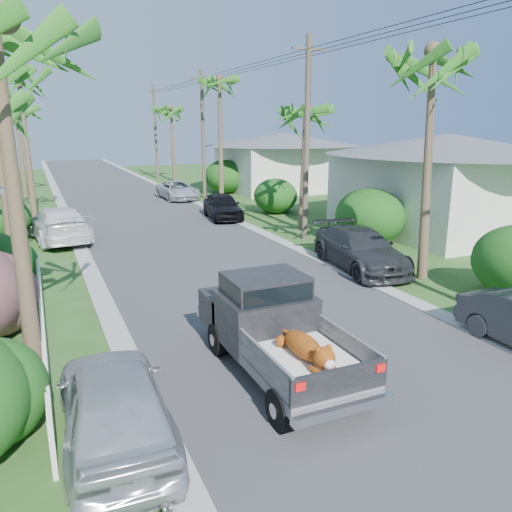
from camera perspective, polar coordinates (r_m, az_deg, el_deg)
name	(u,v)px	position (r m, az deg, el deg)	size (l,w,h in m)	color
ground	(378,395)	(10.60, 13.82, -15.22)	(120.00, 120.00, 0.00)	#305821
road	(136,209)	(33.08, -13.52, 5.27)	(8.00, 100.00, 0.02)	#38383A
curb_left	(65,213)	(32.59, -20.98, 4.60)	(0.60, 100.00, 0.06)	#A5A39E
curb_right	(200,204)	(34.10, -6.38, 5.89)	(0.60, 100.00, 0.06)	#A5A39E
pickup_truck	(271,324)	(11.00, 1.68, -7.77)	(1.98, 5.12, 2.06)	black
parked_car_rm	(360,249)	(18.94, 11.82, 0.74)	(2.07, 5.09, 1.48)	#2D2F32
parked_car_rf	(222,206)	(28.70, -3.85, 5.71)	(1.72, 4.29, 1.46)	black
parked_car_rd	(178,190)	(36.72, -8.93, 7.43)	(2.20, 4.76, 1.32)	silver
parked_car_ln	(114,404)	(8.95, -15.87, -15.97)	(1.73, 4.30, 1.46)	silver
parked_car_lf	(59,225)	(24.70, -21.62, 3.36)	(2.20, 5.42, 1.57)	white
palm_l_c	(18,70)	(29.27, -25.57, 18.66)	(4.40, 4.40, 9.20)	brown
palm_l_d	(15,107)	(41.16, -25.79, 15.04)	(4.40, 4.40, 7.70)	brown
palm_r_a	(437,53)	(18.03, 20.03, 20.93)	(4.40, 4.40, 8.70)	brown
palm_r_b	(305,110)	(25.41, 5.62, 16.32)	(4.40, 4.40, 7.20)	brown
palm_r_c	(219,80)	(35.38, -4.19, 19.39)	(4.40, 4.40, 9.40)	brown
palm_r_d	(171,108)	(48.75, -9.66, 16.32)	(4.40, 4.40, 8.00)	brown
shrub_r_b	(370,216)	(23.04, 12.85, 4.45)	(3.00, 3.30, 2.50)	#1C4E16
shrub_r_c	(275,196)	(30.53, 2.23, 6.88)	(2.60, 2.86, 2.10)	#1C4E16
shrub_r_d	(225,176)	(39.83, -3.53, 9.06)	(3.20, 3.52, 2.60)	#1C4E16
picket_fence	(43,322)	(13.49, -23.18, -6.98)	(0.10, 11.00, 1.00)	white
house_right_near	(444,187)	(27.03, 20.66, 7.43)	(8.00, 9.00, 4.80)	silver
house_right_far	(282,164)	(41.76, 3.00, 10.46)	(9.00, 8.00, 4.60)	silver
utility_pole_b	(307,139)	(23.17, 5.81, 13.14)	(1.60, 0.26, 9.00)	brown
utility_pole_c	(203,134)	(36.96, -6.08, 13.70)	(1.60, 0.26, 9.00)	brown
utility_pole_d	(155,132)	(51.43, -11.42, 13.77)	(1.60, 0.26, 9.00)	brown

